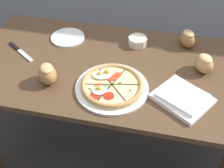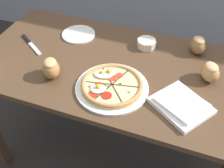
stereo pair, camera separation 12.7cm
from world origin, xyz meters
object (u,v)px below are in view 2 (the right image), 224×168
object	(u,v)px
napkin_folded	(181,105)
side_saucer	(79,34)
dining_table	(110,82)
bread_piece_far	(51,68)
bread_piece_near	(198,45)
knife_main	(31,44)
pizza	(112,86)
ramekin_bowl	(146,43)
bread_piece_mid	(210,72)

from	to	relation	value
napkin_folded	side_saucer	distance (m)	0.74
dining_table	bread_piece_far	bearing A→B (deg)	-142.70
dining_table	bread_piece_near	xyz separation A→B (m)	(0.39, 0.26, 0.17)
knife_main	side_saucer	world-z (taller)	same
napkin_folded	bread_piece_far	world-z (taller)	bread_piece_far
napkin_folded	pizza	bearing A→B (deg)	179.26
knife_main	ramekin_bowl	bearing A→B (deg)	52.48
dining_table	bread_piece_far	size ratio (longest dim) A/B	10.28
side_saucer	pizza	bearing A→B (deg)	-46.32
bread_piece_mid	bread_piece_far	bearing A→B (deg)	-161.67
dining_table	bread_piece_mid	bearing A→B (deg)	6.95
bread_piece_mid	bread_piece_far	world-z (taller)	bread_piece_far
ramekin_bowl	side_saucer	size ratio (longest dim) A/B	0.56
ramekin_bowl	bread_piece_mid	world-z (taller)	bread_piece_mid
bread_piece_near	knife_main	bearing A→B (deg)	-164.08
dining_table	napkin_folded	size ratio (longest dim) A/B	4.62
bread_piece_far	knife_main	world-z (taller)	bread_piece_far
pizza	ramekin_bowl	distance (m)	0.38
pizza	bread_piece_far	bearing A→B (deg)	-176.66
pizza	napkin_folded	xyz separation A→B (m)	(0.32, -0.00, -0.00)
knife_main	bread_piece_far	bearing A→B (deg)	-4.30
bread_piece_far	side_saucer	size ratio (longest dim) A/B	0.71
pizza	knife_main	world-z (taller)	pizza
pizza	side_saucer	bearing A→B (deg)	133.68
napkin_folded	knife_main	world-z (taller)	napkin_folded
dining_table	ramekin_bowl	size ratio (longest dim) A/B	13.07
dining_table	napkin_folded	world-z (taller)	napkin_folded
bread_piece_near	ramekin_bowl	bearing A→B (deg)	-170.05
bread_piece_far	ramekin_bowl	bearing A→B (deg)	46.86
dining_table	bread_piece_mid	distance (m)	0.51
ramekin_bowl	knife_main	xyz separation A→B (m)	(-0.60, -0.20, -0.02)
ramekin_bowl	knife_main	bearing A→B (deg)	-161.56
dining_table	bread_piece_near	world-z (taller)	bread_piece_near
ramekin_bowl	bread_piece_near	xyz separation A→B (m)	(0.26, 0.05, 0.02)
pizza	knife_main	distance (m)	0.56
pizza	bread_piece_near	xyz separation A→B (m)	(0.33, 0.42, 0.03)
pizza	ramekin_bowl	world-z (taller)	pizza
pizza	ramekin_bowl	size ratio (longest dim) A/B	3.21
ramekin_bowl	napkin_folded	distance (m)	0.45
napkin_folded	ramekin_bowl	bearing A→B (deg)	124.39
bread_piece_mid	knife_main	size ratio (longest dim) A/B	0.67
bread_piece_mid	bread_piece_near	bearing A→B (deg)	112.49
bread_piece_mid	side_saucer	xyz separation A→B (m)	(-0.74, 0.13, -0.04)
bread_piece_near	side_saucer	world-z (taller)	bread_piece_near
ramekin_bowl	bread_piece_mid	bearing A→B (deg)	-23.84
napkin_folded	bread_piece_near	xyz separation A→B (m)	(0.01, 0.42, 0.03)
napkin_folded	dining_table	bearing A→B (deg)	157.12
pizza	bread_piece_mid	size ratio (longest dim) A/B	2.63
bread_piece_near	bread_piece_far	distance (m)	0.76
bread_piece_near	bread_piece_far	world-z (taller)	bread_piece_far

